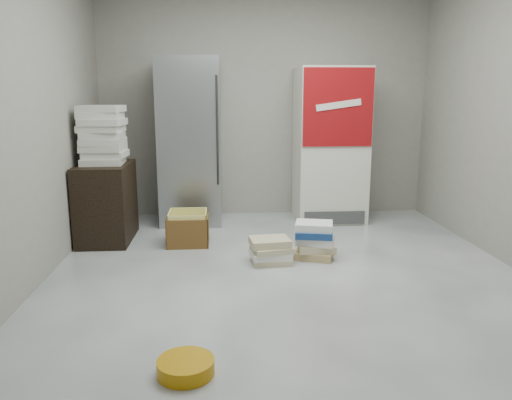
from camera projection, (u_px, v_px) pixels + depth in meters
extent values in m
plane|color=silver|center=(291.00, 285.00, 3.97)|extent=(5.00, 5.00, 0.00)
cube|color=gray|center=(265.00, 102.00, 6.12)|extent=(4.00, 0.04, 2.80)
cube|color=gray|center=(437.00, 133.00, 1.24)|extent=(4.00, 0.04, 2.80)
cube|color=gray|center=(15.00, 108.00, 3.55)|extent=(0.04, 5.00, 2.80)
cube|color=#B0B2B9|center=(190.00, 142.00, 5.79)|extent=(0.70, 0.70, 1.90)
cylinder|color=#333333|center=(217.00, 131.00, 5.43)|extent=(0.02, 0.02, 1.19)
cube|color=silver|center=(330.00, 145.00, 5.92)|extent=(0.80, 0.70, 1.80)
cube|color=maroon|center=(338.00, 107.00, 5.47)|extent=(0.78, 0.02, 0.85)
cube|color=white|center=(339.00, 105.00, 5.45)|extent=(0.50, 0.01, 0.14)
cube|color=#3F3F3F|center=(335.00, 218.00, 5.73)|extent=(0.70, 0.02, 0.15)
cube|color=black|center=(106.00, 202.00, 5.14)|extent=(0.50, 0.80, 0.80)
cube|color=silver|center=(103.00, 161.00, 5.04)|extent=(0.42, 0.42, 0.06)
cube|color=silver|center=(106.00, 154.00, 5.05)|extent=(0.41, 0.41, 0.06)
cube|color=silver|center=(103.00, 148.00, 5.03)|extent=(0.41, 0.41, 0.06)
cube|color=silver|center=(103.00, 141.00, 5.01)|extent=(0.40, 0.40, 0.06)
cube|color=silver|center=(103.00, 135.00, 5.01)|extent=(0.42, 0.42, 0.06)
cube|color=silver|center=(101.00, 128.00, 4.98)|extent=(0.42, 0.42, 0.06)
cube|color=silver|center=(103.00, 122.00, 4.96)|extent=(0.42, 0.42, 0.06)
cube|color=silver|center=(101.00, 115.00, 4.96)|extent=(0.40, 0.40, 0.06)
cube|color=silver|center=(101.00, 109.00, 4.95)|extent=(0.43, 0.43, 0.06)
cube|color=tan|center=(314.00, 254.00, 4.63)|extent=(0.40, 0.36, 0.07)
cube|color=#C2B58B|center=(316.00, 247.00, 4.62)|extent=(0.35, 0.28, 0.07)
cube|color=white|center=(315.00, 240.00, 4.62)|extent=(0.40, 0.35, 0.07)
cube|color=navy|center=(314.00, 233.00, 4.58)|extent=(0.38, 0.32, 0.06)
cube|color=white|center=(314.00, 226.00, 4.59)|extent=(0.38, 0.33, 0.07)
cube|color=#C2B58B|center=(271.00, 260.00, 4.51)|extent=(0.36, 0.29, 0.05)
cube|color=white|center=(270.00, 254.00, 4.50)|extent=(0.38, 0.32, 0.06)
cube|color=#C2B58B|center=(272.00, 249.00, 4.48)|extent=(0.40, 0.34, 0.05)
cube|color=#C2B58B|center=(270.00, 242.00, 4.49)|extent=(0.38, 0.31, 0.07)
cube|color=yellow|center=(189.00, 243.00, 5.09)|extent=(0.39, 0.39, 0.01)
cube|color=brown|center=(189.00, 224.00, 5.25)|extent=(0.41, 0.01, 0.29)
cube|color=brown|center=(187.00, 235.00, 4.86)|extent=(0.41, 0.01, 0.29)
cube|color=brown|center=(168.00, 230.00, 5.04)|extent=(0.01, 0.41, 0.29)
cube|color=brown|center=(208.00, 229.00, 5.07)|extent=(0.01, 0.41, 0.29)
cube|color=yellow|center=(189.00, 223.00, 5.23)|extent=(0.38, 0.01, 0.33)
cube|color=yellow|center=(187.00, 233.00, 4.88)|extent=(0.38, 0.01, 0.33)
cube|color=yellow|center=(170.00, 228.00, 5.04)|extent=(0.01, 0.38, 0.33)
cube|color=yellow|center=(206.00, 227.00, 5.07)|extent=(0.01, 0.38, 0.33)
cylinder|color=#BC7F09|center=(186.00, 367.00, 2.71)|extent=(0.39, 0.39, 0.08)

